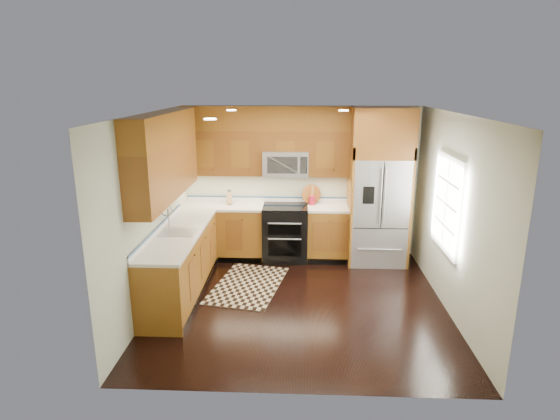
{
  "coord_description": "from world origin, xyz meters",
  "views": [
    {
      "loc": [
        0.0,
        -5.98,
        3.0
      ],
      "look_at": [
        -0.29,
        0.6,
        1.17
      ],
      "focal_mm": 30.0,
      "sensor_mm": 36.0,
      "label": 1
    }
  ],
  "objects_px": {
    "range": "(285,233)",
    "rug": "(248,285)",
    "utensil_crock": "(312,198)",
    "refrigerator": "(379,187)",
    "knife_block": "(229,198)"
  },
  "relations": [
    {
      "from": "knife_block",
      "to": "utensil_crock",
      "type": "bearing_deg",
      "value": 0.35
    },
    {
      "from": "refrigerator",
      "to": "knife_block",
      "type": "xyz_separation_m",
      "value": [
        -2.52,
        0.17,
        -0.26
      ]
    },
    {
      "from": "refrigerator",
      "to": "knife_block",
      "type": "height_order",
      "value": "refrigerator"
    },
    {
      "from": "refrigerator",
      "to": "knife_block",
      "type": "distance_m",
      "value": 2.54
    },
    {
      "from": "range",
      "to": "refrigerator",
      "type": "relative_size",
      "value": 0.36
    },
    {
      "from": "range",
      "to": "rug",
      "type": "xyz_separation_m",
      "value": [
        -0.53,
        -1.14,
        -0.46
      ]
    },
    {
      "from": "refrigerator",
      "to": "utensil_crock",
      "type": "distance_m",
      "value": 1.14
    },
    {
      "from": "knife_block",
      "to": "utensil_crock",
      "type": "distance_m",
      "value": 1.42
    },
    {
      "from": "rug",
      "to": "utensil_crock",
      "type": "distance_m",
      "value": 1.92
    },
    {
      "from": "refrigerator",
      "to": "utensil_crock",
      "type": "relative_size",
      "value": 8.04
    },
    {
      "from": "range",
      "to": "knife_block",
      "type": "relative_size",
      "value": 3.69
    },
    {
      "from": "rug",
      "to": "knife_block",
      "type": "bearing_deg",
      "value": 120.13
    },
    {
      "from": "refrigerator",
      "to": "rug",
      "type": "xyz_separation_m",
      "value": [
        -2.08,
        -1.1,
        -1.3
      ]
    },
    {
      "from": "range",
      "to": "utensil_crock",
      "type": "distance_m",
      "value": 0.75
    },
    {
      "from": "range",
      "to": "utensil_crock",
      "type": "height_order",
      "value": "utensil_crock"
    }
  ]
}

